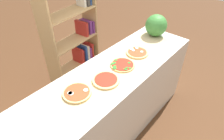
{
  "coord_description": "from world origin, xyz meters",
  "views": [
    {
      "loc": [
        -1.13,
        -0.98,
        2.11
      ],
      "look_at": [
        0.0,
        0.0,
        0.94
      ],
      "focal_mm": 31.15,
      "sensor_mm": 36.0,
      "label": 1
    }
  ],
  "objects_px": {
    "watermelon": "(156,25)",
    "bookshelf": "(78,43)",
    "pizza_mozzarella_3": "(137,52)",
    "pizza_plain_1": "(106,80)",
    "pizza_spinach_2": "(122,65)",
    "pizza_mozzarella_0": "(77,93)"
  },
  "relations": [
    {
      "from": "watermelon",
      "to": "bookshelf",
      "type": "distance_m",
      "value": 1.09
    },
    {
      "from": "pizza_spinach_2",
      "to": "watermelon",
      "type": "distance_m",
      "value": 0.81
    },
    {
      "from": "pizza_spinach_2",
      "to": "watermelon",
      "type": "bearing_deg",
      "value": 6.92
    },
    {
      "from": "pizza_spinach_2",
      "to": "pizza_mozzarella_3",
      "type": "xyz_separation_m",
      "value": [
        0.29,
        0.02,
        0.0
      ]
    },
    {
      "from": "pizza_mozzarella_3",
      "to": "pizza_spinach_2",
      "type": "bearing_deg",
      "value": -175.7
    },
    {
      "from": "pizza_mozzarella_3",
      "to": "bookshelf",
      "type": "xyz_separation_m",
      "value": [
        -0.06,
        0.95,
        -0.22
      ]
    },
    {
      "from": "pizza_mozzarella_3",
      "to": "watermelon",
      "type": "bearing_deg",
      "value": 8.41
    },
    {
      "from": "pizza_mozzarella_3",
      "to": "pizza_plain_1",
      "type": "bearing_deg",
      "value": -174.66
    },
    {
      "from": "watermelon",
      "to": "pizza_plain_1",
      "type": "bearing_deg",
      "value": -173.22
    },
    {
      "from": "pizza_mozzarella_0",
      "to": "watermelon",
      "type": "bearing_deg",
      "value": 2.27
    },
    {
      "from": "pizza_mozzarella_3",
      "to": "watermelon",
      "type": "height_order",
      "value": "watermelon"
    },
    {
      "from": "pizza_spinach_2",
      "to": "watermelon",
      "type": "relative_size",
      "value": 0.93
    },
    {
      "from": "pizza_mozzarella_0",
      "to": "pizza_mozzarella_3",
      "type": "distance_m",
      "value": 0.86
    },
    {
      "from": "pizza_mozzarella_3",
      "to": "bookshelf",
      "type": "relative_size",
      "value": 0.15
    },
    {
      "from": "watermelon",
      "to": "pizza_mozzarella_3",
      "type": "bearing_deg",
      "value": -171.59
    },
    {
      "from": "pizza_mozzarella_0",
      "to": "pizza_plain_1",
      "type": "bearing_deg",
      "value": -14.48
    },
    {
      "from": "pizza_mozzarella_3",
      "to": "watermelon",
      "type": "xyz_separation_m",
      "value": [
        0.5,
        0.07,
        0.12
      ]
    },
    {
      "from": "pizza_plain_1",
      "to": "bookshelf",
      "type": "xyz_separation_m",
      "value": [
        0.51,
        1.0,
        -0.22
      ]
    },
    {
      "from": "pizza_mozzarella_0",
      "to": "pizza_mozzarella_3",
      "type": "relative_size",
      "value": 1.01
    },
    {
      "from": "pizza_mozzarella_0",
      "to": "bookshelf",
      "type": "relative_size",
      "value": 0.15
    },
    {
      "from": "pizza_mozzarella_3",
      "to": "pizza_mozzarella_0",
      "type": "bearing_deg",
      "value": 178.63
    },
    {
      "from": "watermelon",
      "to": "bookshelf",
      "type": "bearing_deg",
      "value": 122.98
    }
  ]
}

